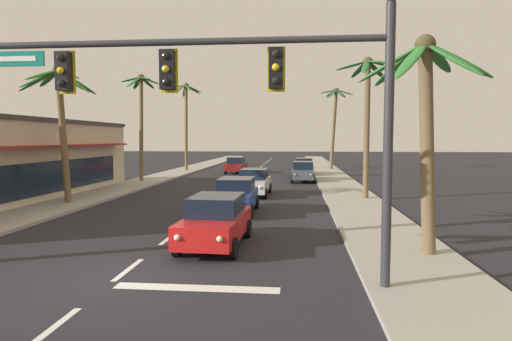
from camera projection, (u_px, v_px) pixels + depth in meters
ground_plane at (118, 277)px, 11.14m from camera, size 220.00×220.00×0.00m
sidewalk_right at (343, 189)px, 30.26m from camera, size 3.20×110.00×0.14m
sidewalk_left at (128, 186)px, 31.73m from camera, size 3.20×110.00×0.14m
lane_markings at (239, 188)px, 31.14m from camera, size 4.28×87.90×0.01m
traffic_signal_mast at (235, 88)px, 10.06m from camera, size 10.36×0.41×6.75m
sedan_lead_at_stop_bar at (216, 220)px, 14.38m from camera, size 2.08×4.50×1.68m
sedan_third_in_queue at (236, 195)px, 20.79m from camera, size 1.94×4.45×1.68m
sedan_fifth_in_queue at (254, 182)px, 27.15m from camera, size 2.02×4.48×1.68m
sedan_oncoming_far at (236, 165)px, 44.82m from camera, size 2.02×4.48×1.68m
sedan_parked_nearest_kerb at (303, 171)px, 35.93m from camera, size 2.01×4.47×1.68m
sedan_parked_mid_kerb at (304, 167)px, 41.96m from camera, size 1.95×4.45×1.68m
palm_left_second at (60, 102)px, 23.02m from camera, size 4.09×4.46×7.48m
palm_left_third at (141, 106)px, 34.94m from camera, size 3.33×2.90×8.78m
palm_left_farthest at (186, 109)px, 46.77m from camera, size 3.80×3.39×9.61m
palm_right_nearest at (426, 107)px, 12.67m from camera, size 3.95×3.53×6.60m
palm_right_second at (368, 100)px, 24.68m from camera, size 3.64×3.44×8.22m
palm_right_farthest at (334, 116)px, 48.92m from camera, size 3.84×3.37×9.32m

